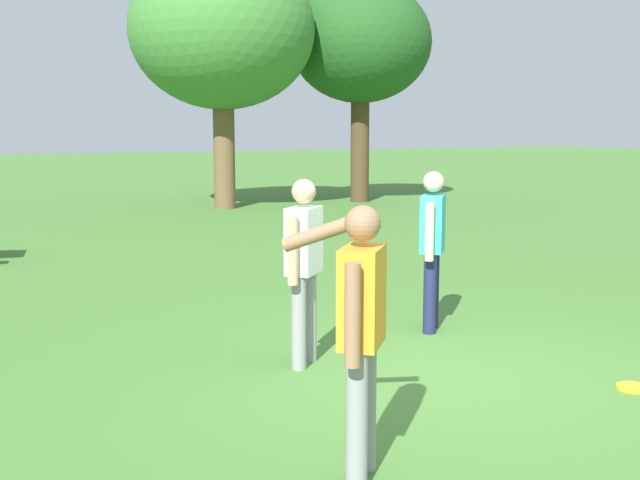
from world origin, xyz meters
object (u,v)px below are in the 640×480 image
object	(u,v)px
person_bystander	(304,260)
tree_slender_mid	(361,44)
person_thrower	(432,240)
person_catcher	(360,322)
frisbee	(633,387)
tree_far_right	(222,31)

from	to	relation	value
person_bystander	tree_slender_mid	distance (m)	15.77
person_thrower	tree_slender_mid	world-z (taller)	tree_slender_mid
person_catcher	person_bystander	xyz separation A→B (m)	(0.72, 2.18, -0.02)
person_bystander	frisbee	world-z (taller)	person_bystander
person_thrower	person_bystander	distance (m)	1.75
tree_far_right	tree_slender_mid	distance (m)	4.02
person_bystander	frisbee	xyz separation A→B (m)	(2.05, -1.80, -0.93)
person_catcher	tree_slender_mid	world-z (taller)	tree_slender_mid
person_catcher	person_bystander	size ratio (longest dim) A/B	1.00
frisbee	tree_slender_mid	world-z (taller)	tree_slender_mid
person_bystander	tree_far_right	xyz separation A→B (m)	(4.19, 13.05, 3.52)
tree_far_right	person_bystander	bearing A→B (deg)	-107.80
frisbee	tree_far_right	distance (m)	15.65
tree_far_right	tree_slender_mid	size ratio (longest dim) A/B	1.07
person_thrower	tree_slender_mid	xyz separation A→B (m)	(6.52, 12.56, 3.40)
tree_far_right	person_thrower	bearing A→B (deg)	-101.24
person_thrower	frisbee	bearing A→B (deg)	-80.97
person_catcher	frisbee	bearing A→B (deg)	7.81
tree_far_right	tree_slender_mid	xyz separation A→B (m)	(4.02, -0.02, -0.12)
person_catcher	tree_far_right	size ratio (longest dim) A/B	0.25
frisbee	tree_slender_mid	xyz separation A→B (m)	(6.16, 14.83, 4.33)
person_catcher	person_bystander	bearing A→B (deg)	71.73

